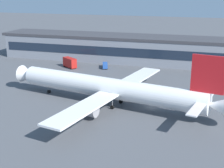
% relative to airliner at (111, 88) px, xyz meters
% --- Properties ---
extents(ground_plane, '(600.00, 600.00, 0.00)m').
position_rel_airliner_xyz_m(ground_plane, '(11.46, 2.03, -5.05)').
color(ground_plane, '#4C4F54').
extents(terminal_building, '(161.59, 18.04, 11.71)m').
position_rel_airliner_xyz_m(terminal_building, '(11.46, 56.97, 0.83)').
color(terminal_building, gray).
rests_on(terminal_building, ground_plane).
extents(airliner, '(65.76, 56.72, 17.08)m').
position_rel_airliner_xyz_m(airliner, '(0.00, 0.00, 0.00)').
color(airliner, white).
rests_on(airliner, ground_plane).
extents(belt_loader, '(3.97, 6.70, 1.95)m').
position_rel_airliner_xyz_m(belt_loader, '(-15.37, 41.33, -3.90)').
color(belt_loader, '#2651A5').
rests_on(belt_loader, ground_plane).
extents(catering_truck, '(7.37, 6.29, 4.15)m').
position_rel_airliner_xyz_m(catering_truck, '(-29.85, 37.65, -2.76)').
color(catering_truck, red).
rests_on(catering_truck, ground_plane).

